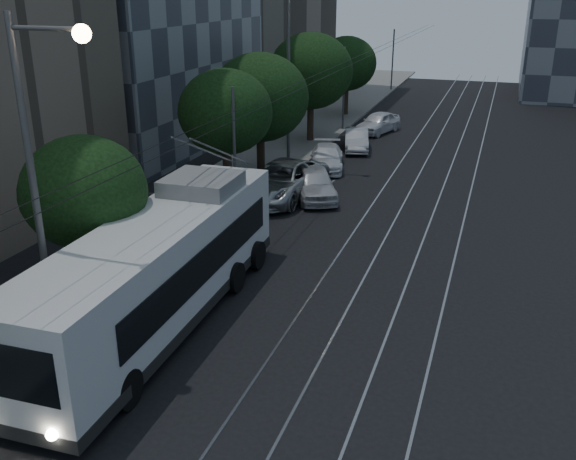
% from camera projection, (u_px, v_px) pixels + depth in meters
% --- Properties ---
extents(ground, '(120.00, 120.00, 0.00)m').
position_uv_depth(ground, '(269.00, 344.00, 19.27)').
color(ground, black).
rests_on(ground, ground).
extents(sidewalk, '(5.00, 90.00, 0.15)m').
position_uv_depth(sidewalk, '(267.00, 160.00, 39.17)').
color(sidewalk, slate).
rests_on(sidewalk, ground).
extents(tram_rails, '(4.52, 90.00, 0.02)m').
position_uv_depth(tram_rails, '(433.00, 176.00, 36.20)').
color(tram_rails, gray).
rests_on(tram_rails, ground).
extents(overhead_wires, '(2.23, 90.00, 6.00)m').
position_uv_depth(overhead_wires, '(307.00, 107.00, 37.20)').
color(overhead_wires, black).
rests_on(overhead_wires, ground).
extents(trolleybus, '(3.07, 13.43, 5.63)m').
position_uv_depth(trolleybus, '(161.00, 268.00, 19.97)').
color(trolleybus, silver).
rests_on(trolleybus, ground).
extents(pickup_silver, '(3.65, 6.75, 1.80)m').
position_uv_depth(pickup_silver, '(282.00, 181.00, 32.17)').
color(pickup_silver, '#A3A6AB').
rests_on(pickup_silver, ground).
extents(car_white_a, '(3.60, 4.97, 1.57)m').
position_uv_depth(car_white_a, '(315.00, 183.00, 32.17)').
color(car_white_a, silver).
rests_on(car_white_a, ground).
extents(car_white_b, '(2.96, 4.93, 1.34)m').
position_uv_depth(car_white_b, '(326.00, 158.00, 37.36)').
color(car_white_b, silver).
rests_on(car_white_b, ground).
extents(car_white_c, '(2.44, 4.44, 1.39)m').
position_uv_depth(car_white_c, '(356.00, 140.00, 41.58)').
color(car_white_c, '#B0B0B4').
rests_on(car_white_c, ground).
extents(car_white_d, '(2.99, 4.73, 1.50)m').
position_uv_depth(car_white_d, '(378.00, 123.00, 46.41)').
color(car_white_d, silver).
rests_on(car_white_d, ground).
extents(tree_1, '(4.02, 4.02, 5.74)m').
position_uv_depth(tree_1, '(84.00, 192.00, 20.44)').
color(tree_1, black).
rests_on(tree_1, ground).
extents(tree_2, '(4.45, 4.45, 6.53)m').
position_uv_depth(tree_2, '(225.00, 112.00, 30.06)').
color(tree_2, black).
rests_on(tree_2, ground).
extents(tree_3, '(5.22, 5.22, 6.84)m').
position_uv_depth(tree_3, '(260.00, 98.00, 34.04)').
color(tree_3, black).
rests_on(tree_3, ground).
extents(tree_4, '(5.53, 5.53, 7.26)m').
position_uv_depth(tree_4, '(311.00, 71.00, 42.23)').
color(tree_4, black).
rests_on(tree_4, ground).
extents(tree_5, '(4.75, 4.75, 6.33)m').
position_uv_depth(tree_5, '(347.00, 64.00, 51.19)').
color(tree_5, black).
rests_on(tree_5, ground).
extents(streetlamp_near, '(2.32, 0.44, 9.53)m').
position_uv_depth(streetlamp_near, '(43.00, 166.00, 16.36)').
color(streetlamp_near, '#57585A').
rests_on(streetlamp_near, ground).
extents(streetlamp_far, '(2.61, 0.44, 10.90)m').
position_uv_depth(streetlamp_far, '(296.00, 54.00, 35.34)').
color(streetlamp_far, '#57585A').
rests_on(streetlamp_far, ground).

